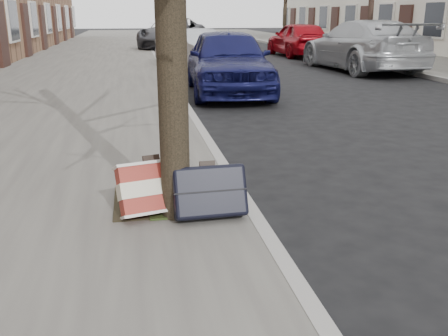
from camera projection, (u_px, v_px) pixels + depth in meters
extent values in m
plane|color=black|center=(439.00, 255.00, 3.76)|extent=(120.00, 120.00, 0.00)
cube|color=slate|center=(88.00, 64.00, 17.20)|extent=(5.00, 70.00, 0.12)
cube|color=slate|center=(396.00, 59.00, 19.17)|extent=(4.00, 70.00, 0.12)
cube|color=black|center=(162.00, 200.00, 4.51)|extent=(0.85, 0.85, 0.02)
cube|color=maroon|center=(155.00, 188.00, 4.15)|extent=(0.66, 0.47, 0.46)
cube|color=black|center=(209.00, 191.00, 4.07)|extent=(0.61, 0.37, 0.47)
imported|color=#101243|center=(228.00, 61.00, 11.11)|extent=(2.00, 4.36, 1.45)
imported|color=#AAADB3|center=(197.00, 50.00, 15.76)|extent=(2.50, 4.06, 1.26)
imported|color=#343539|center=(173.00, 34.00, 24.73)|extent=(4.14, 6.10, 1.55)
imported|color=#A4A7AB|center=(362.00, 45.00, 15.56)|extent=(2.45, 5.46, 1.55)
imported|color=maroon|center=(298.00, 39.00, 20.77)|extent=(1.83, 4.24, 1.43)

